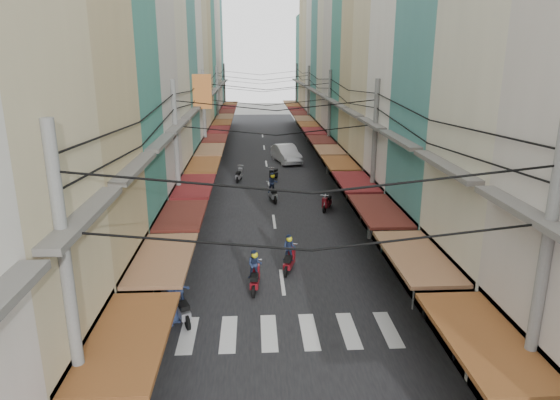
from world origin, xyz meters
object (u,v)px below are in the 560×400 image
object	(u,v)px
white_car	(286,162)
market_umbrella	(454,256)
bicycle	(442,264)
traffic_sign	(416,262)

from	to	relation	value
white_car	market_umbrella	distance (m)	27.56
market_umbrella	bicycle	bearing A→B (deg)	72.83
market_umbrella	traffic_sign	size ratio (longest dim) A/B	0.89
market_umbrella	traffic_sign	xyz separation A→B (m)	(-1.50, -0.13, -0.17)
market_umbrella	traffic_sign	distance (m)	1.51
white_car	bicycle	size ratio (longest dim) A/B	3.27
white_car	bicycle	bearing A→B (deg)	-89.27
bicycle	market_umbrella	bearing A→B (deg)	171.28
white_car	market_umbrella	xyz separation A→B (m)	(4.47, -27.12, 2.10)
white_car	market_umbrella	size ratio (longest dim) A/B	2.31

